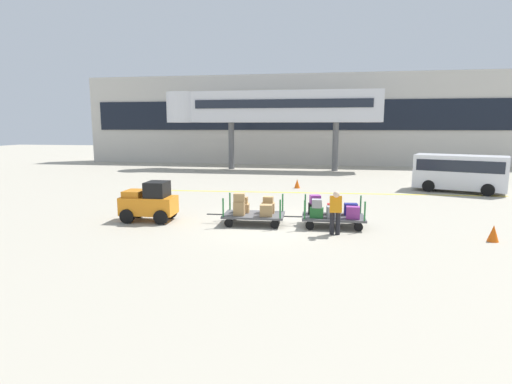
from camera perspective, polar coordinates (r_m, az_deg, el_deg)
ground_plane at (r=15.91m, az=1.44°, el=-4.44°), size 120.00×120.00×0.00m
apron_lead_line at (r=23.46m, az=8.33°, el=-0.13°), size 20.39×1.49×0.01m
terminal_building at (r=41.35m, az=6.81°, el=9.87°), size 44.31×2.51×8.65m
jet_bridge at (r=35.77m, az=0.92°, el=11.60°), size 18.36×3.00×6.65m
baggage_tug at (r=16.81m, az=-14.52°, el=-1.38°), size 2.14×1.30×1.58m
baggage_cart_lead at (r=15.76m, az=-0.43°, el=-2.55°), size 3.03×1.49×1.24m
baggage_cart_middle at (r=15.66m, az=10.51°, el=-2.80°), size 3.03×1.49×1.12m
baggage_handler at (r=14.39m, az=10.94°, el=-2.54°), size 0.42×0.45×1.56m
shuttle_van at (r=26.22m, az=26.36°, el=2.70°), size 5.16×3.47×2.10m
safety_cone_near at (r=15.54m, az=30.00°, el=-4.97°), size 0.36×0.36×0.55m
safety_cone_far at (r=25.15m, az=5.71°, el=1.16°), size 0.36×0.36×0.55m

